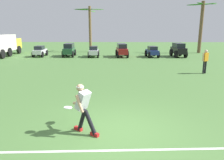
% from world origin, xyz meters
% --- Properties ---
extents(ground_plane, '(80.00, 80.00, 0.00)m').
position_xyz_m(ground_plane, '(0.00, 0.00, 0.00)').
color(ground_plane, '#4A7439').
extents(field_line_paint, '(23.46, 1.29, 0.01)m').
position_xyz_m(field_line_paint, '(0.00, -0.99, 0.00)').
color(field_line_paint, white).
rests_on(field_line_paint, ground_plane).
extents(frisbee_thrower, '(0.86, 0.83, 1.42)m').
position_xyz_m(frisbee_thrower, '(-1.05, -0.04, 0.80)').
color(frisbee_thrower, black).
rests_on(frisbee_thrower, ground_plane).
extents(frisbee_in_flight, '(0.37, 0.37, 0.05)m').
position_xyz_m(frisbee_in_flight, '(-1.63, 0.59, 0.52)').
color(frisbee_in_flight, white).
extents(teammate_near_sideline, '(0.46, 0.34, 1.56)m').
position_xyz_m(teammate_near_sideline, '(5.68, 8.39, 0.94)').
color(teammate_near_sideline, black).
rests_on(teammate_near_sideline, ground_plane).
extents(parked_car_slot_a, '(1.14, 2.23, 1.10)m').
position_xyz_m(parked_car_slot_a, '(-8.06, 16.80, 0.56)').
color(parked_car_slot_a, silver).
rests_on(parked_car_slot_a, ground_plane).
extents(parked_car_slot_b, '(1.24, 2.44, 1.34)m').
position_xyz_m(parked_car_slot_b, '(-5.03, 16.94, 0.72)').
color(parked_car_slot_b, '#235133').
rests_on(parked_car_slot_b, ground_plane).
extents(parked_car_slot_c, '(1.18, 2.24, 1.10)m').
position_xyz_m(parked_car_slot_c, '(-2.43, 16.63, 0.56)').
color(parked_car_slot_c, silver).
rests_on(parked_car_slot_c, ground_plane).
extents(parked_car_slot_d, '(1.35, 2.48, 1.34)m').
position_xyz_m(parked_car_slot_d, '(0.47, 16.71, 0.72)').
color(parked_car_slot_d, maroon).
rests_on(parked_car_slot_d, ground_plane).
extents(parked_car_slot_e, '(1.28, 2.28, 1.10)m').
position_xyz_m(parked_car_slot_e, '(3.57, 16.62, 0.56)').
color(parked_car_slot_e, navy).
rests_on(parked_car_slot_e, ground_plane).
extents(parked_car_slot_f, '(1.31, 2.41, 1.40)m').
position_xyz_m(parked_car_slot_f, '(6.28, 16.81, 0.74)').
color(parked_car_slot_f, black).
rests_on(parked_car_slot_f, ground_plane).
extents(box_truck, '(1.68, 5.96, 2.20)m').
position_xyz_m(box_truck, '(-11.86, 17.29, 1.23)').
color(box_truck, yellow).
rests_on(box_truck, ground_plane).
extents(palm_tree_far_left, '(3.48, 3.87, 5.41)m').
position_xyz_m(palm_tree_far_left, '(-3.30, 21.31, 3.27)').
color(palm_tree_far_left, brown).
rests_on(palm_tree_far_left, ground_plane).
extents(palm_tree_left_of_centre, '(3.37, 3.21, 5.86)m').
position_xyz_m(palm_tree_left_of_centre, '(9.72, 20.37, 3.34)').
color(palm_tree_left_of_centre, brown).
rests_on(palm_tree_left_of_centre, ground_plane).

